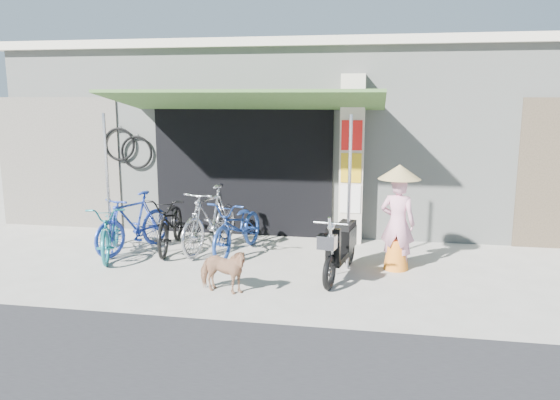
% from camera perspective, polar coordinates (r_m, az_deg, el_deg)
% --- Properties ---
extents(ground, '(80.00, 80.00, 0.00)m').
position_cam_1_polar(ground, '(7.91, 0.16, -8.52)').
color(ground, '#AEA99D').
rests_on(ground, ground).
extents(bicycle_shop, '(12.30, 5.30, 3.66)m').
position_cam_1_polar(bicycle_shop, '(12.54, 4.20, 7.17)').
color(bicycle_shop, '#999D96').
rests_on(bicycle_shop, ground).
extents(shop_pillar, '(0.42, 0.44, 3.00)m').
position_cam_1_polar(shop_pillar, '(9.88, 7.51, 4.19)').
color(shop_pillar, beige).
rests_on(shop_pillar, ground).
extents(awning, '(4.60, 1.88, 2.72)m').
position_cam_1_polar(awning, '(9.25, -3.67, 10.13)').
color(awning, '#385B29').
rests_on(awning, ground).
extents(neighbour_left, '(2.60, 0.06, 2.60)m').
position_cam_1_polar(neighbour_left, '(11.84, -22.10, 3.60)').
color(neighbour_left, '#6B665B').
rests_on(neighbour_left, ground).
extents(bike_teal, '(1.13, 1.80, 0.89)m').
position_cam_1_polar(bike_teal, '(9.45, -17.27, -2.99)').
color(bike_teal, '#196971').
rests_on(bike_teal, ground).
extents(bike_blue, '(1.06, 1.73, 1.01)m').
position_cam_1_polar(bike_blue, '(9.62, -15.08, -2.28)').
color(bike_blue, '#223A9F').
rests_on(bike_blue, ground).
extents(bike_black, '(0.93, 1.90, 0.96)m').
position_cam_1_polar(bike_black, '(9.61, -11.31, -2.30)').
color(bike_black, black).
rests_on(bike_black, ground).
extents(bike_silver, '(0.90, 1.92, 1.11)m').
position_cam_1_polar(bike_silver, '(9.41, -7.30, -1.95)').
color(bike_silver, '#B4B4B9').
rests_on(bike_silver, ground).
extents(bike_navy, '(0.93, 1.87, 0.94)m').
position_cam_1_polar(bike_navy, '(9.17, -4.38, -2.78)').
color(bike_navy, navy).
rests_on(bike_navy, ground).
extents(street_dog, '(0.80, 0.47, 0.63)m').
position_cam_1_polar(street_dog, '(7.42, -6.05, -7.33)').
color(street_dog, tan).
rests_on(street_dog, ground).
extents(moped, '(0.56, 1.66, 0.95)m').
position_cam_1_polar(moped, '(8.08, 6.38, -4.97)').
color(moped, black).
rests_on(moped, ground).
extents(nun, '(0.64, 0.64, 1.62)m').
position_cam_1_polar(nun, '(8.45, 12.21, -1.80)').
color(nun, pink).
rests_on(nun, ground).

